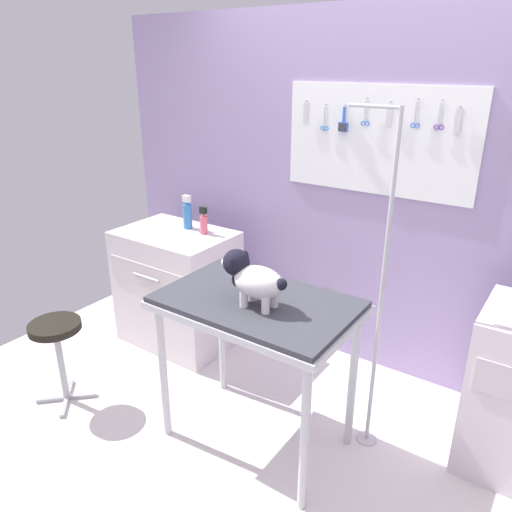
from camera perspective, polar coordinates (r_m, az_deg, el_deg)
ground at (r=2.83m, az=-0.49°, el=-23.31°), size 4.40×4.00×0.04m
rear_wall_panel at (r=3.23m, az=12.80°, el=6.52°), size 4.00×0.11×2.30m
grooming_table at (r=2.50m, az=0.07°, el=-6.91°), size 1.00×0.63×0.87m
grooming_arm at (r=2.53m, az=14.10°, el=-5.55°), size 0.29×0.11×1.80m
dog at (r=2.34m, az=-0.49°, el=-2.53°), size 0.37×0.18×0.27m
counter_left at (r=3.65m, az=-9.09°, el=-3.64°), size 0.80×0.58×0.86m
stool at (r=3.19m, az=-22.14°, el=-8.95°), size 0.30×0.30×0.55m
spray_bottle_short at (r=3.53m, az=-7.97°, el=4.84°), size 0.06×0.06×0.24m
pump_bottle_white at (r=3.41m, az=-6.10°, el=3.89°), size 0.05×0.05×0.19m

